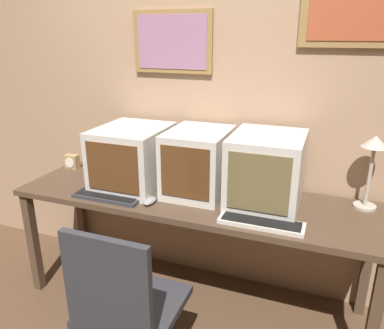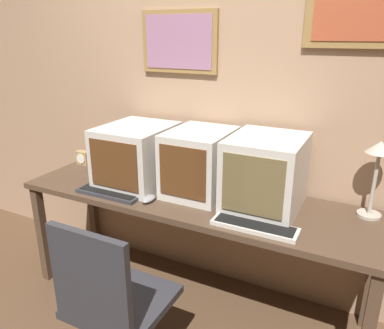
{
  "view_description": "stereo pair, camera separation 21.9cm",
  "coord_description": "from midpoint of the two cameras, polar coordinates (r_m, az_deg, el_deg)",
  "views": [
    {
      "loc": [
        0.73,
        -0.99,
        1.69
      ],
      "look_at": [
        0.0,
        0.95,
        0.96
      ],
      "focal_mm": 35.0,
      "sensor_mm": 36.0,
      "label": 1
    },
    {
      "loc": [
        0.93,
        -0.9,
        1.69
      ],
      "look_at": [
        0.0,
        0.95,
        0.96
      ],
      "focal_mm": 35.0,
      "sensor_mm": 36.0,
      "label": 2
    }
  ],
  "objects": [
    {
      "name": "wall_back",
      "position": [
        2.43,
        6.7,
        10.27
      ],
      "size": [
        8.0,
        0.08,
        2.6
      ],
      "color": "tan",
      "rests_on": "ground_plane"
    },
    {
      "name": "desk",
      "position": [
        2.3,
        2.74,
        -6.68
      ],
      "size": [
        2.18,
        0.62,
        0.75
      ],
      "color": "#4C3828",
      "rests_on": "ground_plane"
    },
    {
      "name": "monitor_left",
      "position": [
        2.42,
        -5.82,
        1.39
      ],
      "size": [
        0.41,
        0.49,
        0.38
      ],
      "color": "beige",
      "rests_on": "desk"
    },
    {
      "name": "monitor_center",
      "position": [
        2.26,
        3.93,
        0.3
      ],
      "size": [
        0.35,
        0.45,
        0.39
      ],
      "color": "beige",
      "rests_on": "desk"
    },
    {
      "name": "monitor_right",
      "position": [
        2.12,
        14.04,
        -1.34
      ],
      "size": [
        0.39,
        0.46,
        0.41
      ],
      "color": "beige",
      "rests_on": "desk"
    },
    {
      "name": "keyboard_main",
      "position": [
        2.33,
        -9.7,
        -4.23
      ],
      "size": [
        0.42,
        0.16,
        0.03
      ],
      "color": "#333338",
      "rests_on": "desk"
    },
    {
      "name": "keyboard_side",
      "position": [
        1.96,
        12.75,
        -9.23
      ],
      "size": [
        0.44,
        0.13,
        0.03
      ],
      "color": "beige",
      "rests_on": "desk"
    },
    {
      "name": "mouse_near_keyboard",
      "position": [
        2.2,
        -3.78,
        -5.3
      ],
      "size": [
        0.06,
        0.11,
        0.03
      ],
      "color": "gray",
      "rests_on": "desk"
    },
    {
      "name": "desk_clock",
      "position": [
        2.88,
        -14.19,
        0.96
      ],
      "size": [
        0.1,
        0.06,
        0.1
      ],
      "color": "#A38456",
      "rests_on": "desk"
    },
    {
      "name": "desk_lamp",
      "position": [
        2.19,
        29.12,
        0.43
      ],
      "size": [
        0.14,
        0.14,
        0.42
      ],
      "color": "#B2A899",
      "rests_on": "desk"
    },
    {
      "name": "office_chair",
      "position": [
        1.96,
        -8.25,
        -22.04
      ],
      "size": [
        0.47,
        0.47,
        0.93
      ],
      "color": "black",
      "rests_on": "ground_plane"
    }
  ]
}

